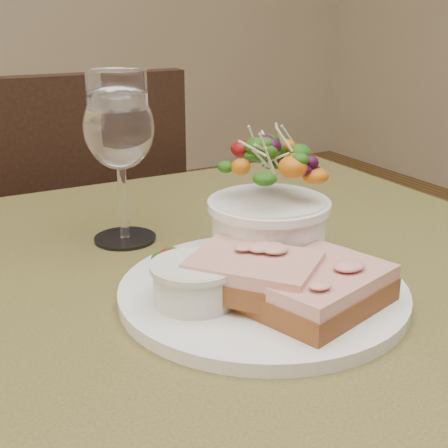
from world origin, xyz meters
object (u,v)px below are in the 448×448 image
dinner_plate (263,291)px  sandwich_back (254,274)px  sandwich_front (319,288)px  ramekin (195,281)px  salad_bowl (269,202)px  cafe_table (220,380)px  wine_glass (119,133)px  chair_far (63,364)px

dinner_plate → sandwich_back: 0.04m
sandwich_front → sandwich_back: sandwich_back is taller
dinner_plate → ramekin: ramekin is taller
dinner_plate → sandwich_back: bearing=-138.6°
salad_bowl → sandwich_front: bearing=-99.5°
sandwich_front → salad_bowl: size_ratio=1.08×
sandwich_back → dinner_plate: bearing=93.0°
sandwich_back → salad_bowl: (0.06, 0.07, 0.04)m
cafe_table → wine_glass: size_ratio=4.57×
dinner_plate → ramekin: 0.07m
salad_bowl → dinner_plate: bearing=-126.1°
ramekin → salad_bowl: salad_bowl is taller
cafe_table → chair_far: (-0.01, 0.68, -0.36)m
chair_far → sandwich_back: size_ratio=6.76×
cafe_table → wine_glass: wine_glass is taller
sandwich_back → salad_bowl: salad_bowl is taller
cafe_table → dinner_plate: dinner_plate is taller
sandwich_front → sandwich_back: size_ratio=1.03×
cafe_table → dinner_plate: bearing=-56.1°
dinner_plate → salad_bowl: salad_bowl is taller
sandwich_front → ramekin: ramekin is taller
sandwich_back → cafe_table: bearing=145.1°
cafe_table → salad_bowl: salad_bowl is taller
sandwich_back → wine_glass: wine_glass is taller
wine_glass → chair_far: bearing=87.3°
chair_far → ramekin: bearing=90.1°
sandwich_back → wine_glass: 0.24m
sandwich_back → ramekin: bearing=-151.1°
chair_far → salad_bowl: 0.85m
cafe_table → ramekin: size_ratio=11.27×
sandwich_front → wine_glass: (-0.08, 0.25, 0.10)m
sandwich_front → wine_glass: size_ratio=0.78×
dinner_plate → wine_glass: bearing=106.8°
sandwich_back → wine_glass: (-0.04, 0.22, 0.09)m
chair_far → salad_bowl: chair_far is taller
cafe_table → sandwich_back: 0.15m
cafe_table → dinner_plate: size_ratio=3.05×
dinner_plate → sandwich_back: sandwich_back is taller
dinner_plate → salad_bowl: size_ratio=2.07×
ramekin → salad_bowl: bearing=26.2°
ramekin → cafe_table: bearing=39.6°
dinner_plate → sandwich_front: (0.02, -0.06, 0.02)m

